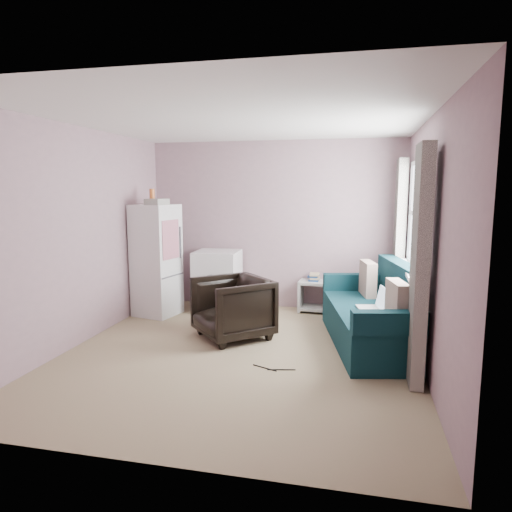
{
  "coord_description": "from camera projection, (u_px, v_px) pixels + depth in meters",
  "views": [
    {
      "loc": [
        1.22,
        -4.65,
        1.79
      ],
      "look_at": [
        0.05,
        0.6,
        1.0
      ],
      "focal_mm": 32.0,
      "sensor_mm": 36.0,
      "label": 1
    }
  ],
  "objects": [
    {
      "name": "washing_machine",
      "position": [
        217.0,
        279.0,
        6.75
      ],
      "size": [
        0.65,
        0.66,
        0.89
      ],
      "rotation": [
        0.0,
        0.0,
        0.04
      ],
      "color": "silver",
      "rests_on": "ground"
    },
    {
      "name": "sofa",
      "position": [
        380.0,
        316.0,
        5.26
      ],
      "size": [
        1.34,
        2.2,
        0.92
      ],
      "rotation": [
        0.0,
        0.0,
        0.21
      ],
      "color": "#0B2F36",
      "rests_on": "ground"
    },
    {
      "name": "armchair",
      "position": [
        233.0,
        305.0,
        5.49
      ],
      "size": [
        1.09,
        1.09,
        0.82
      ],
      "primitive_type": "imported",
      "rotation": [
        0.0,
        0.0,
        -0.83
      ],
      "color": "black",
      "rests_on": "ground"
    },
    {
      "name": "side_table",
      "position": [
        314.0,
        293.0,
        6.73
      ],
      "size": [
        0.44,
        0.44,
        0.57
      ],
      "rotation": [
        0.0,
        0.0,
        -0.06
      ],
      "color": "#B6B5B2",
      "rests_on": "ground"
    },
    {
      "name": "floor_cables",
      "position": [
        273.0,
        369.0,
        4.57
      ],
      "size": [
        0.44,
        0.12,
        0.01
      ],
      "rotation": [
        0.0,
        0.0,
        -0.06
      ],
      "color": "black",
      "rests_on": "ground"
    },
    {
      "name": "room",
      "position": [
        241.0,
        240.0,
        4.83
      ],
      "size": [
        3.84,
        4.24,
        2.54
      ],
      "color": "#958161",
      "rests_on": "ground"
    },
    {
      "name": "window_dressing",
      "position": [
        408.0,
        250.0,
        5.14
      ],
      "size": [
        0.17,
        2.62,
        2.18
      ],
      "color": "white",
      "rests_on": "ground"
    },
    {
      "name": "fridge",
      "position": [
        156.0,
        259.0,
        6.47
      ],
      "size": [
        0.65,
        0.64,
        1.79
      ],
      "rotation": [
        0.0,
        0.0,
        -0.22
      ],
      "color": "silver",
      "rests_on": "ground"
    }
  ]
}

